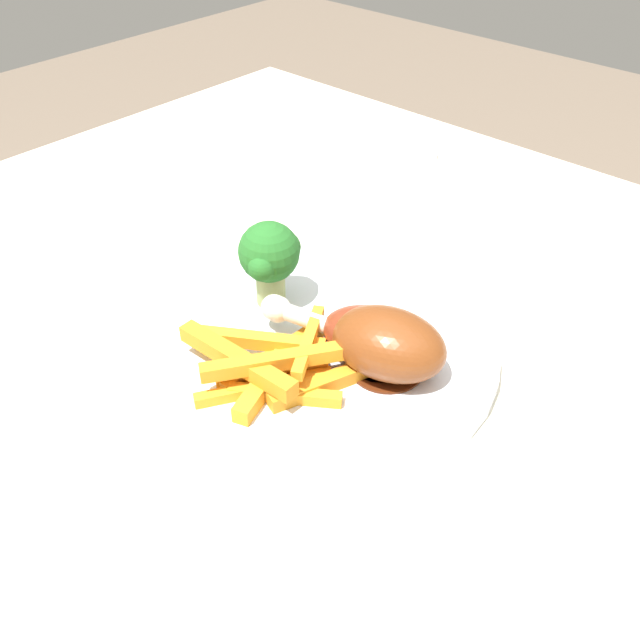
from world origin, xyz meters
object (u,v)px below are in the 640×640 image
object	(u,v)px
dining_table	(397,510)
fork	(349,151)
dinner_plate	(320,349)
chicken_drumstick_near	(374,338)
broccoli_floret_front	(270,255)
chicken_drumstick_far	(382,342)
carrot_fries_pile	(276,366)

from	to	relation	value
dining_table	fork	world-z (taller)	fork
dinner_plate	chicken_drumstick_near	bearing A→B (deg)	13.76
broccoli_floret_front	fork	world-z (taller)	broccoli_floret_front
broccoli_floret_front	fork	size ratio (longest dim) A/B	0.36
chicken_drumstick_far	dining_table	bearing A→B (deg)	-12.09
broccoli_floret_front	chicken_drumstick_near	size ratio (longest dim) A/B	0.49
dinner_plate	broccoli_floret_front	size ratio (longest dim) A/B	3.72
carrot_fries_pile	chicken_drumstick_far	distance (m)	0.07
broccoli_floret_front	carrot_fries_pile	world-z (taller)	broccoli_floret_front
dinner_plate	chicken_drumstick_far	distance (m)	0.06
fork	carrot_fries_pile	bearing A→B (deg)	-92.22
dining_table	chicken_drumstick_near	distance (m)	0.15
broccoli_floret_front	chicken_drumstick_far	xyz separation A→B (m)	(0.11, -0.00, -0.02)
dinner_plate	broccoli_floret_front	xyz separation A→B (m)	(-0.06, 0.01, 0.05)
chicken_drumstick_far	fork	xyz separation A→B (m)	(-0.25, 0.27, -0.03)
dining_table	chicken_drumstick_near	bearing A→B (deg)	167.58
dining_table	dinner_plate	world-z (taller)	dinner_plate
dinner_plate	broccoli_floret_front	world-z (taller)	broccoli_floret_front
dining_table	dinner_plate	xyz separation A→B (m)	(-0.08, -0.00, 0.12)
broccoli_floret_front	chicken_drumstick_far	world-z (taller)	broccoli_floret_front
dinner_plate	chicken_drumstick_near	xyz separation A→B (m)	(0.04, 0.01, 0.03)
broccoli_floret_front	carrot_fries_pile	bearing A→B (deg)	-43.01
broccoli_floret_front	chicken_drumstick_far	bearing A→B (deg)	-2.21
broccoli_floret_front	carrot_fries_pile	xyz separation A→B (m)	(0.06, -0.06, -0.03)
dinner_plate	chicken_drumstick_far	xyz separation A→B (m)	(0.05, 0.01, 0.03)
chicken_drumstick_far	carrot_fries_pile	bearing A→B (deg)	-128.97
dining_table	chicken_drumstick_far	bearing A→B (deg)	167.91
fork	dinner_plate	bearing A→B (deg)	-88.39
fork	chicken_drumstick_far	bearing A→B (deg)	-81.59
carrot_fries_pile	fork	xyz separation A→B (m)	(-0.21, 0.32, -0.02)
broccoli_floret_front	fork	distance (m)	0.30
dining_table	chicken_drumstick_far	distance (m)	0.15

